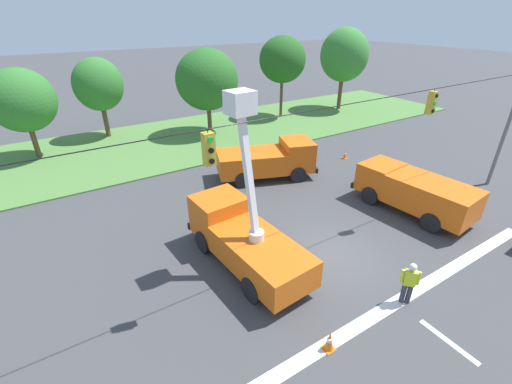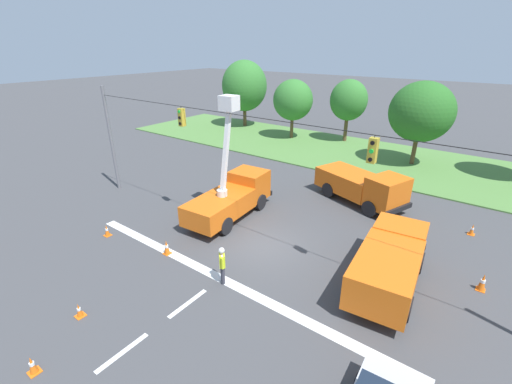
% 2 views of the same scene
% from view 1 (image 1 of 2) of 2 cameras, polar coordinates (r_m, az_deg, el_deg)
% --- Properties ---
extents(ground_plane, '(200.00, 200.00, 0.00)m').
position_cam_1_polar(ground_plane, '(15.73, 12.58, -9.95)').
color(ground_plane, '#424244').
extents(grass_verge, '(56.00, 12.00, 0.10)m').
position_cam_1_polar(grass_verge, '(29.57, -12.26, 8.63)').
color(grass_verge, '#517F3D').
rests_on(grass_verge, ground).
extents(lane_markings, '(17.60, 15.25, 0.01)m').
position_cam_1_polar(lane_markings, '(13.74, 27.50, -19.75)').
color(lane_markings, silver).
rests_on(lane_markings, ground).
extents(signal_gantry, '(26.20, 0.33, 7.20)m').
position_cam_1_polar(signal_gantry, '(13.55, 14.17, 4.31)').
color(signal_gantry, slate).
rests_on(signal_gantry, ground).
extents(tree_west, '(4.29, 3.99, 6.30)m').
position_cam_1_polar(tree_west, '(28.62, -34.45, 12.44)').
color(tree_west, brown).
rests_on(tree_west, ground).
extents(tree_centre, '(3.85, 3.44, 6.42)m').
position_cam_1_polar(tree_centre, '(31.08, -24.80, 15.92)').
color(tree_centre, brown).
rests_on(tree_centre, ground).
extents(tree_east, '(5.14, 4.93, 7.00)m').
position_cam_1_polar(tree_east, '(29.70, -8.16, 18.01)').
color(tree_east, brown).
rests_on(tree_east, ground).
extents(tree_far_east, '(4.42, 4.32, 7.61)m').
position_cam_1_polar(tree_far_east, '(34.72, 4.44, 21.13)').
color(tree_far_east, brown).
rests_on(tree_far_east, ground).
extents(tree_east_end, '(4.68, 5.05, 8.19)m').
position_cam_1_polar(tree_east_end, '(38.64, 14.49, 21.21)').
color(tree_east_end, brown).
rests_on(tree_east_end, ground).
extents(utility_truck_bucket_lift, '(2.69, 6.53, 7.15)m').
position_cam_1_polar(utility_truck_bucket_lift, '(14.14, -2.16, -7.14)').
color(utility_truck_bucket_lift, orange).
rests_on(utility_truck_bucket_lift, ground).
extents(utility_truck_support_near, '(2.91, 6.29, 2.05)m').
position_cam_1_polar(utility_truck_support_near, '(19.64, 24.81, 0.24)').
color(utility_truck_support_near, orange).
rests_on(utility_truck_support_near, ground).
extents(utility_truck_support_far, '(6.56, 4.34, 2.35)m').
position_cam_1_polar(utility_truck_support_far, '(21.68, 2.13, 5.44)').
color(utility_truck_support_far, orange).
rests_on(utility_truck_support_far, ground).
extents(road_worker, '(0.49, 0.49, 1.77)m').
position_cam_1_polar(road_worker, '(13.67, 24.20, -13.38)').
color(road_worker, '#383842').
rests_on(road_worker, ground).
extents(traffic_cone_foreground_left, '(0.36, 0.36, 0.63)m').
position_cam_1_polar(traffic_cone_foreground_left, '(25.74, 14.60, 6.06)').
color(traffic_cone_foreground_left, orange).
rests_on(traffic_cone_foreground_left, ground).
extents(traffic_cone_mid_right, '(0.36, 0.36, 0.76)m').
position_cam_1_polar(traffic_cone_mid_right, '(11.85, 12.15, -23.08)').
color(traffic_cone_mid_right, orange).
rests_on(traffic_cone_mid_right, ground).
extents(traffic_cone_far_left, '(0.36, 0.36, 0.81)m').
position_cam_1_polar(traffic_cone_far_left, '(23.59, 24.97, 2.51)').
color(traffic_cone_far_left, orange).
rests_on(traffic_cone_far_left, ground).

